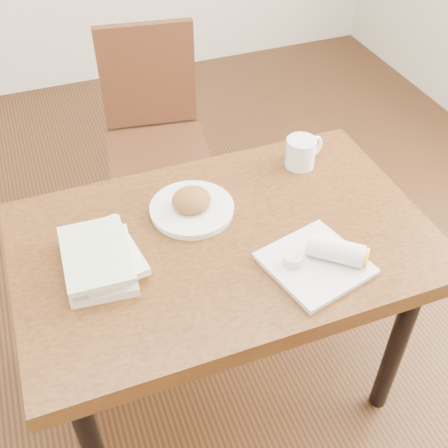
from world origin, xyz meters
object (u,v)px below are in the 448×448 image
object	(u,v)px
plate_scone	(192,206)
plate_burrito	(322,260)
table	(224,258)
chair_far	(154,126)
coffee_mug	(302,151)
book_stack	(100,258)

from	to	relation	value
plate_scone	plate_burrito	bearing A→B (deg)	-52.39
table	plate_burrito	distance (m)	0.31
table	chair_far	xyz separation A→B (m)	(0.04, 0.94, -0.11)
table	plate_scone	xyz separation A→B (m)	(-0.05, 0.13, 0.11)
table	coffee_mug	bearing A→B (deg)	33.21
plate_burrito	book_stack	distance (m)	0.60
chair_far	book_stack	size ratio (longest dim) A/B	3.37
table	book_stack	bearing A→B (deg)	178.65
plate_scone	book_stack	size ratio (longest dim) A/B	0.90
table	coffee_mug	xyz separation A→B (m)	(0.36, 0.24, 0.14)
table	book_stack	size ratio (longest dim) A/B	4.20
plate_scone	plate_burrito	world-z (taller)	plate_burrito
chair_far	coffee_mug	bearing A→B (deg)	-65.34
plate_scone	coffee_mug	xyz separation A→B (m)	(0.41, 0.10, 0.03)
chair_far	coffee_mug	xyz separation A→B (m)	(0.32, -0.71, 0.25)
table	chair_far	bearing A→B (deg)	87.77
plate_scone	plate_burrito	size ratio (longest dim) A/B	0.86
plate_scone	chair_far	bearing A→B (deg)	83.72
plate_scone	plate_burrito	xyz separation A→B (m)	(0.26, -0.33, -0.00)
chair_far	plate_scone	xyz separation A→B (m)	(-0.09, -0.81, 0.23)
plate_burrito	table	bearing A→B (deg)	135.76
table	plate_burrito	world-z (taller)	plate_burrito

